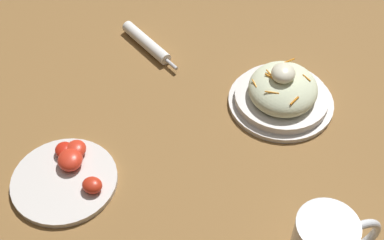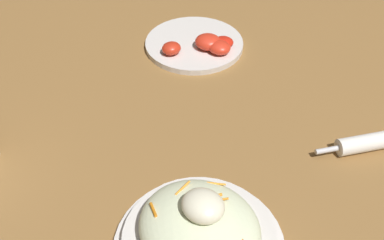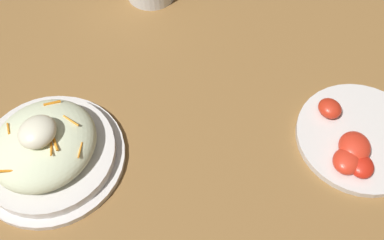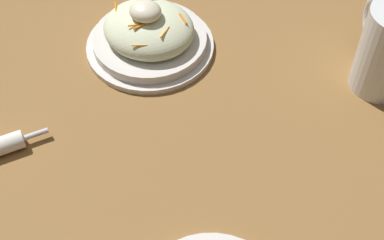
{
  "view_description": "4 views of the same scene",
  "coord_description": "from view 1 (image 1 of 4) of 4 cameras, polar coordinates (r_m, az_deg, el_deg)",
  "views": [
    {
      "loc": [
        0.67,
        0.16,
        0.79
      ],
      "look_at": [
        0.04,
        0.01,
        0.09
      ],
      "focal_mm": 50.87,
      "sensor_mm": 36.0,
      "label": 1
    },
    {
      "loc": [
        -0.31,
        0.43,
        0.52
      ],
      "look_at": [
        -0.0,
        0.03,
        0.06
      ],
      "focal_mm": 44.88,
      "sensor_mm": 36.0,
      "label": 2
    },
    {
      "loc": [
        -0.26,
        -0.18,
        0.58
      ],
      "look_at": [
        0.03,
        0.01,
        0.05
      ],
      "focal_mm": 42.66,
      "sensor_mm": 36.0,
      "label": 3
    },
    {
      "loc": [
        0.25,
        -0.41,
        0.64
      ],
      "look_at": [
        0.04,
        0.0,
        0.07
      ],
      "focal_mm": 51.83,
      "sensor_mm": 36.0,
      "label": 4
    }
  ],
  "objects": [
    {
      "name": "ground_plane",
      "position": [
        1.04,
        -0.16,
        -1.27
      ],
      "size": [
        1.43,
        1.43,
        0.0
      ],
      "primitive_type": "plane",
      "color": "olive"
    },
    {
      "name": "salad_plate",
      "position": [
        1.09,
        9.43,
        2.81
      ],
      "size": [
        0.21,
        0.21,
        0.1
      ],
      "color": "silver",
      "rests_on": "ground_plane"
    },
    {
      "name": "napkin_roll",
      "position": [
        1.22,
        -4.79,
        8.06
      ],
      "size": [
        0.13,
        0.16,
        0.03
      ],
      "color": "white",
      "rests_on": "ground_plane"
    },
    {
      "name": "tomato_plate",
      "position": [
        0.99,
        -12.95,
        -5.62
      ],
      "size": [
        0.19,
        0.19,
        0.04
      ],
      "color": "silver",
      "rests_on": "ground_plane"
    }
  ]
}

